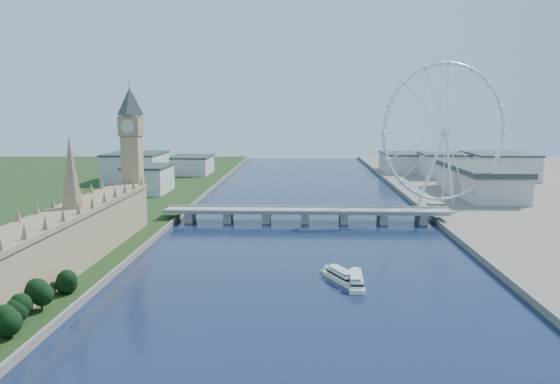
{
  "coord_description": "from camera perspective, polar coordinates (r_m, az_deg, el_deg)",
  "views": [
    {
      "loc": [
        -2.75,
        -119.05,
        85.96
      ],
      "look_at": [
        -15.94,
        210.0,
        36.93
      ],
      "focal_mm": 35.0,
      "sensor_mm": 36.0,
      "label": 1
    }
  ],
  "objects": [
    {
      "name": "parliament_range",
      "position": [
        322.16,
        -20.7,
        -4.18
      ],
      "size": [
        24.0,
        200.0,
        70.0
      ],
      "color": "tan",
      "rests_on": "ground"
    },
    {
      "name": "big_ben",
      "position": [
        416.79,
        -15.27,
        5.5
      ],
      "size": [
        20.02,
        20.02,
        110.0
      ],
      "color": "tan",
      "rests_on": "ground"
    },
    {
      "name": "westminster_bridge",
      "position": [
        426.5,
        2.63,
        -2.26
      ],
      "size": [
        220.0,
        22.0,
        9.5
      ],
      "color": "gray",
      "rests_on": "ground"
    },
    {
      "name": "london_eye",
      "position": [
        490.1,
        16.89,
        5.95
      ],
      "size": [
        113.6,
        39.12,
        124.3
      ],
      "color": "silver",
      "rests_on": "ground"
    },
    {
      "name": "county_hall",
      "position": [
        583.47,
        20.0,
        -0.52
      ],
      "size": [
        54.0,
        144.0,
        35.0
      ],
      "primitive_type": null,
      "color": "beige",
      "rests_on": "ground"
    },
    {
      "name": "city_skyline",
      "position": [
        683.91,
        5.81,
        2.63
      ],
      "size": [
        505.0,
        280.0,
        32.0
      ],
      "color": "beige",
      "rests_on": "ground"
    },
    {
      "name": "tour_boat_near",
      "position": [
        283.94,
        6.39,
        -9.21
      ],
      "size": [
        19.66,
        29.73,
        6.5
      ],
      "primitive_type": null,
      "rotation": [
        0.0,
        0.0,
        0.45
      ],
      "color": "silver",
      "rests_on": "ground"
    },
    {
      "name": "tour_boat_far",
      "position": [
        277.16,
        7.93,
        -9.68
      ],
      "size": [
        9.14,
        30.71,
        6.72
      ],
      "primitive_type": null,
      "rotation": [
        0.0,
        0.0,
        -0.05
      ],
      "color": "silver",
      "rests_on": "ground"
    }
  ]
}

